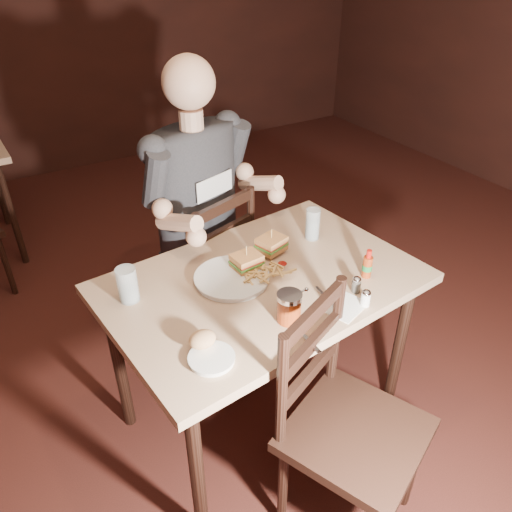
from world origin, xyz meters
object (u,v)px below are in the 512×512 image
hot_sauce (368,263)px  glass_left (128,285)px  side_plate (212,359)px  chair_far (201,270)px  glass_right (313,224)px  dinner_plate (232,279)px  main_table (262,296)px  diner (202,177)px  syrup_dispenser (289,307)px  chair_near (356,434)px

hot_sauce → glass_left: bearing=158.3°
glass_left → side_plate: 0.45m
chair_far → glass_right: 0.68m
hot_sauce → chair_far: bearing=114.1°
dinner_plate → side_plate: 0.43m
main_table → diner: bearing=88.1°
dinner_plate → side_plate: (-0.26, -0.34, -0.00)m
glass_left → syrup_dispenser: (0.43, -0.39, -0.01)m
chair_far → dinner_plate: size_ratio=3.24×
chair_far → side_plate: size_ratio=6.32×
chair_near → syrup_dispenser: size_ratio=8.33×
diner → glass_left: size_ratio=7.57×
diner → side_plate: 0.95m
glass_left → dinner_plate: bearing=-13.1°
chair_near → side_plate: bearing=120.6°
chair_far → glass_right: chair_far is taller
glass_right → syrup_dispenser: glass_right is taller
side_plate → chair_far: bearing=67.5°
chair_far → dinner_plate: 0.64m
dinner_plate → syrup_dispenser: bearing=-79.6°
chair_near → glass_right: chair_near is taller
chair_near → diner: size_ratio=0.91×
main_table → chair_near: chair_near is taller
chair_near → diner: diner is taller
main_table → hot_sauce: hot_sauce is taller
main_table → glass_right: (0.35, 0.15, 0.15)m
glass_left → glass_right: (0.83, 0.01, 0.00)m
hot_sauce → side_plate: size_ratio=0.83×
side_plate → diner: bearing=65.3°
chair_near → diner: bearing=67.1°
dinner_plate → main_table: bearing=-27.3°
diner → glass_right: diner is taller
chair_far → hot_sauce: size_ratio=7.62×
dinner_plate → glass_left: bearing=166.9°
syrup_dispenser → side_plate: bearing=-179.0°
chair_near → hot_sauce: size_ratio=7.77×
dinner_plate → syrup_dispenser: 0.32m
dinner_plate → glass_right: size_ratio=2.02×
glass_left → hot_sauce: glass_left is taller
chair_far → hot_sauce: (0.35, -0.79, 0.37)m
diner → side_plate: bearing=-132.2°
syrup_dispenser → side_plate: size_ratio=0.77×
diner → syrup_dispenser: (-0.07, -0.80, -0.16)m
diner → hot_sauce: bearing=-83.0°
main_table → dinner_plate: bearing=152.7°
main_table → chair_near: (0.02, -0.58, -0.22)m
main_table → side_plate: size_ratio=8.73×
diner → hot_sauce: size_ratio=8.50×
glass_left → hot_sauce: (0.84, -0.33, -0.01)m
chair_far → hot_sauce: 0.94m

